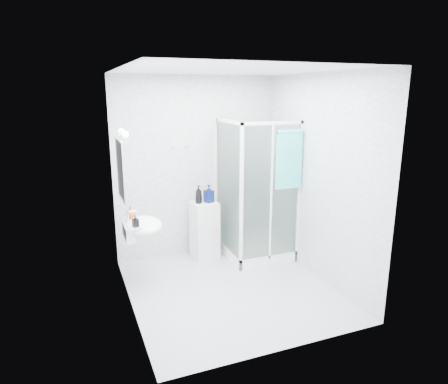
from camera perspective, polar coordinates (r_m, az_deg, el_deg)
name	(u,v)px	position (r m, az deg, el deg)	size (l,w,h in m)	color
room	(231,187)	(4.62, 1.02, 0.76)	(2.40, 2.60, 2.60)	silver
shower_enclosure	(253,229)	(5.80, 4.20, -5.24)	(0.90, 0.95, 2.00)	white
wall_basin	(141,226)	(4.92, -11.77, -4.82)	(0.46, 0.56, 0.35)	white
mirror	(120,170)	(4.72, -14.58, 3.05)	(0.02, 0.60, 0.70)	white
vanity_lights	(123,133)	(4.66, -14.29, 8.17)	(0.10, 0.40, 0.08)	silver
wall_hooks	(180,147)	(5.66, -6.25, 6.45)	(0.23, 0.06, 0.03)	silver
storage_cabinet	(205,230)	(5.81, -2.80, -5.50)	(0.38, 0.39, 0.84)	white
hand_towel	(289,158)	(5.33, 9.27, 4.80)	(0.37, 0.05, 0.78)	#33C1B8
shampoo_bottle_a	(199,194)	(5.62, -3.65, -0.35)	(0.10, 0.10, 0.26)	black
shampoo_bottle_b	(209,194)	(5.66, -2.18, -0.23)	(0.12, 0.12, 0.26)	#0C1848
soap_dispenser_orange	(130,213)	(4.98, -13.22, -2.89)	(0.13, 0.13, 0.16)	#B85315
soap_dispenser_black	(135,221)	(4.69, -12.55, -4.08)	(0.06, 0.06, 0.14)	black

